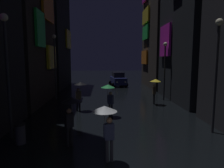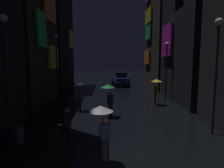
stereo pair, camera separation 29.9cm
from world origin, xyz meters
name	(u,v)px [view 1 (the left image)]	position (x,y,z in m)	size (l,w,h in m)	color
building_left_mid	(20,20)	(-7.47, 12.96, 6.92)	(4.25, 7.92, 13.84)	#2D2826
building_left_far	(49,22)	(-7.49, 22.38, 8.42)	(4.25, 8.76, 16.83)	black
building_right_mid	(197,0)	(7.49, 13.03, 8.80)	(4.25, 8.06, 17.60)	black
building_right_far	(164,25)	(7.48, 22.23, 8.26)	(4.25, 8.44, 16.50)	#2D2826
pedestrian_midstreet_centre_green	(109,91)	(-0.23, 8.22, 1.67)	(0.90, 0.90, 2.12)	black
pedestrian_far_right_clear	(106,118)	(-0.51, 2.41, 1.67)	(0.90, 0.90, 2.12)	#2D2D38
pedestrian_foreground_right_black	(80,88)	(-2.27, 9.80, 1.67)	(0.90, 0.90, 2.12)	black
pedestrian_midstreet_left_black	(71,108)	(-1.99, 3.97, 1.67)	(0.90, 0.90, 2.12)	black
pedestrian_near_crossing_yellow	(155,85)	(3.68, 11.57, 1.67)	(0.90, 0.90, 2.12)	black
car_distant	(118,79)	(1.55, 23.18, 0.93)	(2.57, 4.30, 1.92)	navy
streetlamp_right_far	(165,64)	(5.00, 13.35, 3.30)	(0.36, 0.36, 5.24)	#2D2D33
streetlamp_left_near	(7,63)	(-5.00, 4.92, 3.59)	(0.36, 0.36, 5.78)	#2D2D33
streetlamp_left_far	(55,60)	(-5.00, 14.26, 3.69)	(0.36, 0.36, 5.97)	#2D2D33
streetlamp_right_near	(217,63)	(5.00, 5.14, 3.54)	(0.36, 0.36, 5.69)	#2D2D33
trash_bin	(20,133)	(-4.30, 4.23, 0.47)	(0.46, 0.46, 0.93)	#3F3F47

